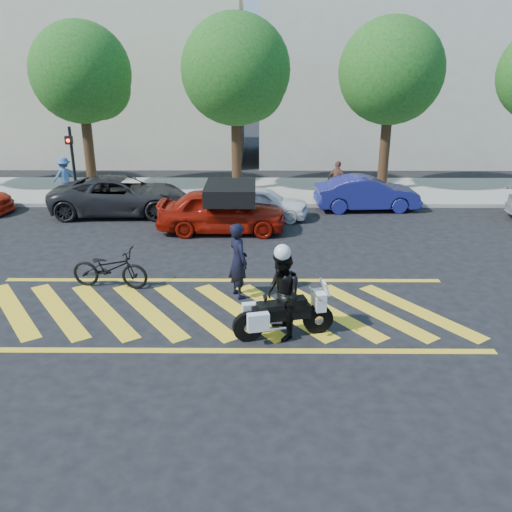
{
  "coord_description": "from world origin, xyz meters",
  "views": [
    {
      "loc": [
        1.01,
        -11.9,
        5.88
      ],
      "look_at": [
        0.93,
        1.02,
        1.05
      ],
      "focal_mm": 38.0,
      "sensor_mm": 36.0,
      "label": 1
    }
  ],
  "objects_px": {
    "police_motorcycle": "(282,314)",
    "red_convertible": "(222,211)",
    "officer_moto": "(282,295)",
    "bicycle": "(110,268)",
    "parked_right": "(367,193)",
    "parked_mid_left": "(121,195)",
    "officer_bike": "(238,261)",
    "parked_mid_right": "(262,203)"
  },
  "relations": [
    {
      "from": "officer_bike",
      "to": "officer_moto",
      "type": "height_order",
      "value": "officer_moto"
    },
    {
      "from": "parked_mid_right",
      "to": "parked_right",
      "type": "distance_m",
      "value": 4.37
    },
    {
      "from": "parked_mid_right",
      "to": "parked_right",
      "type": "bearing_deg",
      "value": -66.16
    },
    {
      "from": "officer_moto",
      "to": "officer_bike",
      "type": "bearing_deg",
      "value": -167.97
    },
    {
      "from": "red_convertible",
      "to": "parked_mid_right",
      "type": "distance_m",
      "value": 2.2
    },
    {
      "from": "bicycle",
      "to": "police_motorcycle",
      "type": "distance_m",
      "value": 5.23
    },
    {
      "from": "bicycle",
      "to": "parked_mid_left",
      "type": "distance_m",
      "value": 7.25
    },
    {
      "from": "officer_bike",
      "to": "parked_mid_left",
      "type": "bearing_deg",
      "value": 5.38
    },
    {
      "from": "officer_bike",
      "to": "red_convertible",
      "type": "bearing_deg",
      "value": -18.73
    },
    {
      "from": "officer_moto",
      "to": "parked_mid_right",
      "type": "xyz_separation_m",
      "value": [
        -0.4,
        9.26,
        -0.39
      ]
    },
    {
      "from": "bicycle",
      "to": "red_convertible",
      "type": "height_order",
      "value": "red_convertible"
    },
    {
      "from": "police_motorcycle",
      "to": "red_convertible",
      "type": "xyz_separation_m",
      "value": [
        -1.81,
        7.58,
        0.22
      ]
    },
    {
      "from": "officer_bike",
      "to": "parked_mid_right",
      "type": "distance_m",
      "value": 7.16
    },
    {
      "from": "bicycle",
      "to": "red_convertible",
      "type": "relative_size",
      "value": 0.46
    },
    {
      "from": "officer_bike",
      "to": "parked_right",
      "type": "relative_size",
      "value": 0.48
    },
    {
      "from": "officer_bike",
      "to": "police_motorcycle",
      "type": "distance_m",
      "value": 2.42
    },
    {
      "from": "officer_moto",
      "to": "bicycle",
      "type": "bearing_deg",
      "value": -134.53
    },
    {
      "from": "police_motorcycle",
      "to": "red_convertible",
      "type": "height_order",
      "value": "red_convertible"
    },
    {
      "from": "police_motorcycle",
      "to": "parked_mid_right",
      "type": "height_order",
      "value": "parked_mid_right"
    },
    {
      "from": "police_motorcycle",
      "to": "parked_mid_left",
      "type": "bearing_deg",
      "value": 107.53
    },
    {
      "from": "parked_mid_left",
      "to": "parked_mid_right",
      "type": "distance_m",
      "value": 5.49
    },
    {
      "from": "bicycle",
      "to": "parked_right",
      "type": "bearing_deg",
      "value": -39.15
    },
    {
      "from": "officer_bike",
      "to": "red_convertible",
      "type": "distance_m",
      "value": 5.49
    },
    {
      "from": "bicycle",
      "to": "parked_mid_right",
      "type": "bearing_deg",
      "value": -24.09
    },
    {
      "from": "police_motorcycle",
      "to": "officer_moto",
      "type": "bearing_deg",
      "value": 139.08
    },
    {
      "from": "parked_mid_left",
      "to": "red_convertible",
      "type": "bearing_deg",
      "value": -120.5
    },
    {
      "from": "parked_mid_left",
      "to": "parked_mid_right",
      "type": "height_order",
      "value": "parked_mid_left"
    },
    {
      "from": "bicycle",
      "to": "parked_right",
      "type": "height_order",
      "value": "parked_right"
    },
    {
      "from": "officer_moto",
      "to": "parked_mid_right",
      "type": "distance_m",
      "value": 9.28
    },
    {
      "from": "red_convertible",
      "to": "parked_right",
      "type": "height_order",
      "value": "red_convertible"
    },
    {
      "from": "officer_bike",
      "to": "officer_moto",
      "type": "xyz_separation_m",
      "value": [
        1.02,
        -2.14,
        0.02
      ]
    },
    {
      "from": "bicycle",
      "to": "parked_mid_left",
      "type": "bearing_deg",
      "value": 18.76
    },
    {
      "from": "police_motorcycle",
      "to": "parked_mid_right",
      "type": "bearing_deg",
      "value": 79.2
    },
    {
      "from": "red_convertible",
      "to": "parked_right",
      "type": "relative_size",
      "value": 1.1
    },
    {
      "from": "parked_right",
      "to": "officer_moto",
      "type": "bearing_deg",
      "value": 156.62
    },
    {
      "from": "bicycle",
      "to": "parked_mid_left",
      "type": "xyz_separation_m",
      "value": [
        -1.4,
        7.11,
        0.19
      ]
    },
    {
      "from": "bicycle",
      "to": "officer_moto",
      "type": "distance_m",
      "value": 5.23
    },
    {
      "from": "officer_moto",
      "to": "red_convertible",
      "type": "distance_m",
      "value": 7.79
    },
    {
      "from": "red_convertible",
      "to": "parked_right",
      "type": "bearing_deg",
      "value": -62.54
    },
    {
      "from": "parked_mid_right",
      "to": "parked_right",
      "type": "xyz_separation_m",
      "value": [
        4.21,
        1.2,
        0.07
      ]
    },
    {
      "from": "police_motorcycle",
      "to": "red_convertible",
      "type": "distance_m",
      "value": 7.8
    },
    {
      "from": "bicycle",
      "to": "police_motorcycle",
      "type": "bearing_deg",
      "value": -113.51
    }
  ]
}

